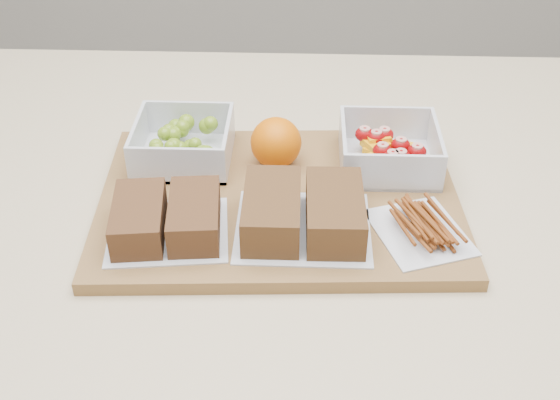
{
  "coord_description": "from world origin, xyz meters",
  "views": [
    {
      "loc": [
        0.01,
        -0.65,
        1.4
      ],
      "look_at": [
        -0.01,
        -0.01,
        0.93
      ],
      "focal_mm": 45.0,
      "sensor_mm": 36.0,
      "label": 1
    }
  ],
  "objects_px": {
    "grape_container": "(184,143)",
    "orange": "(276,143)",
    "pretzel_bag": "(421,224)",
    "fruit_container": "(388,151)",
    "sandwich_bag_left": "(167,218)",
    "sandwich_bag_center": "(303,212)",
    "cutting_board": "(279,201)"
  },
  "relations": [
    {
      "from": "grape_container",
      "to": "sandwich_bag_center",
      "type": "distance_m",
      "value": 0.21
    },
    {
      "from": "fruit_container",
      "to": "orange",
      "type": "relative_size",
      "value": 1.89
    },
    {
      "from": "grape_container",
      "to": "cutting_board",
      "type": "bearing_deg",
      "value": -32.74
    },
    {
      "from": "cutting_board",
      "to": "pretzel_bag",
      "type": "relative_size",
      "value": 3.14
    },
    {
      "from": "grape_container",
      "to": "sandwich_bag_left",
      "type": "height_order",
      "value": "grape_container"
    },
    {
      "from": "fruit_container",
      "to": "pretzel_bag",
      "type": "relative_size",
      "value": 0.89
    },
    {
      "from": "orange",
      "to": "sandwich_bag_left",
      "type": "distance_m",
      "value": 0.18
    },
    {
      "from": "sandwich_bag_center",
      "to": "fruit_container",
      "type": "bearing_deg",
      "value": 51.77
    },
    {
      "from": "cutting_board",
      "to": "orange",
      "type": "relative_size",
      "value": 6.66
    },
    {
      "from": "orange",
      "to": "sandwich_bag_center",
      "type": "bearing_deg",
      "value": -74.72
    },
    {
      "from": "fruit_container",
      "to": "orange",
      "type": "height_order",
      "value": "orange"
    },
    {
      "from": "cutting_board",
      "to": "sandwich_bag_left",
      "type": "distance_m",
      "value": 0.14
    },
    {
      "from": "sandwich_bag_left",
      "to": "sandwich_bag_center",
      "type": "height_order",
      "value": "sandwich_bag_center"
    },
    {
      "from": "sandwich_bag_center",
      "to": "pretzel_bag",
      "type": "bearing_deg",
      "value": -1.54
    },
    {
      "from": "orange",
      "to": "sandwich_bag_left",
      "type": "relative_size",
      "value": 0.45
    },
    {
      "from": "sandwich_bag_left",
      "to": "sandwich_bag_center",
      "type": "distance_m",
      "value": 0.15
    },
    {
      "from": "grape_container",
      "to": "pretzel_bag",
      "type": "distance_m",
      "value": 0.31
    },
    {
      "from": "orange",
      "to": "sandwich_bag_left",
      "type": "xyz_separation_m",
      "value": [
        -0.11,
        -0.14,
        -0.01
      ]
    },
    {
      "from": "cutting_board",
      "to": "orange",
      "type": "bearing_deg",
      "value": 92.67
    },
    {
      "from": "fruit_container",
      "to": "sandwich_bag_center",
      "type": "height_order",
      "value": "fruit_container"
    },
    {
      "from": "sandwich_bag_left",
      "to": "sandwich_bag_center",
      "type": "bearing_deg",
      "value": 4.8
    },
    {
      "from": "fruit_container",
      "to": "sandwich_bag_left",
      "type": "relative_size",
      "value": 0.84
    },
    {
      "from": "fruit_container",
      "to": "cutting_board",
      "type": "bearing_deg",
      "value": -151.85
    },
    {
      "from": "grape_container",
      "to": "orange",
      "type": "height_order",
      "value": "orange"
    },
    {
      "from": "fruit_container",
      "to": "sandwich_bag_left",
      "type": "distance_m",
      "value": 0.29
    },
    {
      "from": "cutting_board",
      "to": "orange",
      "type": "height_order",
      "value": "orange"
    },
    {
      "from": "grape_container",
      "to": "orange",
      "type": "xyz_separation_m",
      "value": [
        0.12,
        -0.01,
        0.01
      ]
    },
    {
      "from": "grape_container",
      "to": "fruit_container",
      "type": "distance_m",
      "value": 0.25
    },
    {
      "from": "fruit_container",
      "to": "sandwich_bag_left",
      "type": "height_order",
      "value": "fruit_container"
    },
    {
      "from": "cutting_board",
      "to": "orange",
      "type": "distance_m",
      "value": 0.08
    },
    {
      "from": "grape_container",
      "to": "pretzel_bag",
      "type": "bearing_deg",
      "value": -27.21
    },
    {
      "from": "pretzel_bag",
      "to": "fruit_container",
      "type": "bearing_deg",
      "value": 99.94
    }
  ]
}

